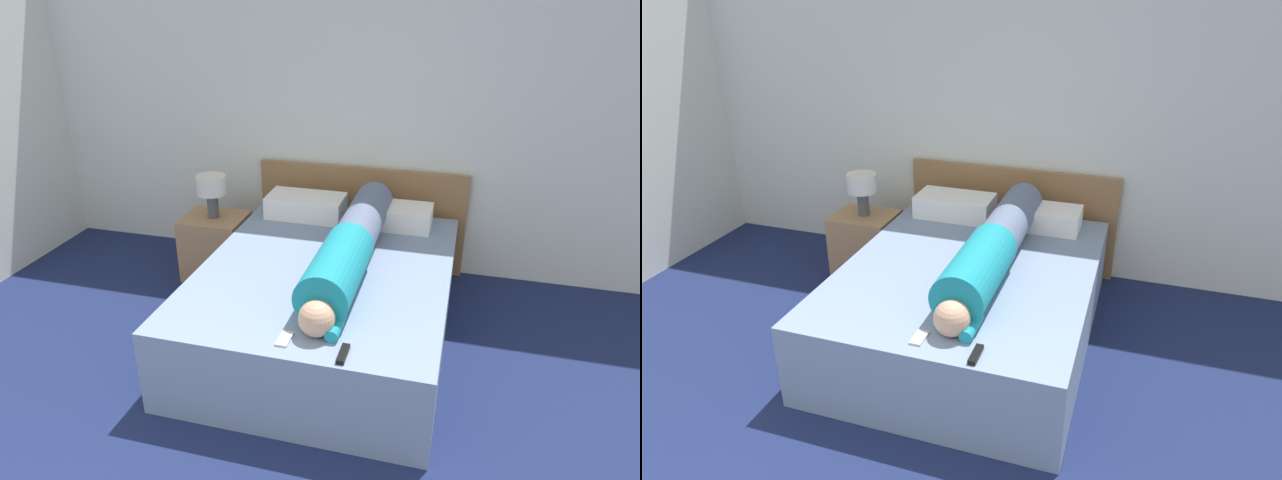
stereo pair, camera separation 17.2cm
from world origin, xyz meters
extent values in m
cube|color=silver|center=(0.00, 3.91, 1.30)|extent=(6.12, 0.06, 2.60)
cube|color=#7589A8|center=(0.20, 2.73, 0.26)|extent=(1.55, 1.99, 0.52)
cube|color=olive|center=(0.20, 3.84, 0.42)|extent=(1.67, 0.04, 0.83)
cube|color=#A37A51|center=(-0.85, 3.33, 0.25)|extent=(0.48, 0.40, 0.50)
cylinder|color=#4C4C51|center=(-0.85, 3.33, 0.60)|extent=(0.09, 0.09, 0.19)
cylinder|color=silver|center=(-0.85, 3.33, 0.77)|extent=(0.23, 0.23, 0.14)
sphere|color=tan|center=(0.35, 1.98, 0.62)|extent=(0.19, 0.19, 0.19)
cylinder|color=teal|center=(0.35, 2.40, 0.67)|extent=(0.30, 0.73, 0.30)
cylinder|color=slate|center=(0.35, 3.20, 0.66)|extent=(0.28, 0.87, 0.28)
cylinder|color=teal|center=(0.44, 2.03, 0.56)|extent=(0.07, 0.22, 0.07)
cube|color=white|center=(-0.16, 3.50, 0.60)|extent=(0.58, 0.31, 0.17)
cube|color=white|center=(0.52, 3.50, 0.60)|extent=(0.55, 0.31, 0.15)
cube|color=black|center=(0.52, 1.83, 0.53)|extent=(0.04, 0.15, 0.02)
cube|color=#B2B7BC|center=(0.20, 1.89, 0.53)|extent=(0.06, 0.13, 0.01)
camera|label=1|loc=(1.01, -0.39, 2.19)|focal=32.00mm
camera|label=2|loc=(1.17, -0.34, 2.19)|focal=32.00mm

